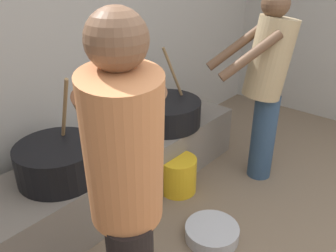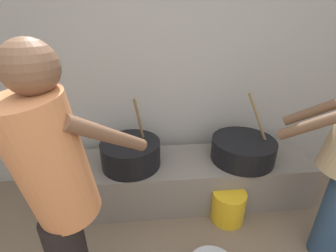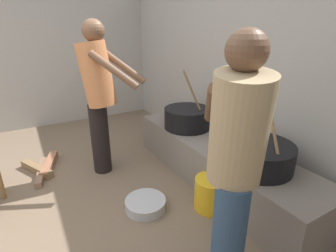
# 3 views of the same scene
# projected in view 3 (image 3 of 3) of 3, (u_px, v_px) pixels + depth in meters

# --- Properties ---
(ground_plane) EXTENTS (11.05, 11.05, 0.00)m
(ground_plane) POSITION_uv_depth(u_px,v_px,m) (24.00, 239.00, 2.01)
(ground_plane) COLOR #75604C
(block_enclosure_left) EXTENTS (0.20, 4.93, 2.27)m
(block_enclosure_left) POSITION_uv_depth(u_px,v_px,m) (1.00, 57.00, 3.85)
(block_enclosure_left) COLOR #ADA8A0
(block_enclosure_left) RESTS_ON ground_plane
(block_enclosure_rear) EXTENTS (5.72, 0.20, 2.27)m
(block_enclosure_rear) POSITION_uv_depth(u_px,v_px,m) (255.00, 70.00, 2.71)
(block_enclosure_rear) COLOR #ADA8A0
(block_enclosure_rear) RESTS_ON ground_plane
(hearth_ledge) EXTENTS (2.36, 0.60, 0.44)m
(hearth_ledge) POSITION_uv_depth(u_px,v_px,m) (216.00, 162.00, 2.73)
(hearth_ledge) COLOR slate
(hearth_ledge) RESTS_ON ground_plane
(cooking_pot_main) EXTENTS (0.60, 0.60, 0.67)m
(cooking_pot_main) POSITION_uv_depth(u_px,v_px,m) (257.00, 155.00, 2.16)
(cooking_pot_main) COLOR black
(cooking_pot_main) RESTS_ON hearth_ledge
(cooking_pot_secondary) EXTENTS (0.54, 0.54, 0.69)m
(cooking_pot_secondary) POSITION_uv_depth(u_px,v_px,m) (187.00, 118.00, 3.02)
(cooking_pot_secondary) COLOR black
(cooking_pot_secondary) RESTS_ON hearth_ledge
(cook_in_orange_shirt) EXTENTS (0.68, 0.72, 1.63)m
(cook_in_orange_shirt) POSITION_uv_depth(u_px,v_px,m) (99.00, 91.00, 2.67)
(cook_in_orange_shirt) COLOR black
(cook_in_orange_shirt) RESTS_ON ground_plane
(cook_in_tan_shirt) EXTENTS (0.71, 0.65, 1.55)m
(cook_in_tan_shirt) POSITION_uv_depth(u_px,v_px,m) (236.00, 159.00, 1.39)
(cook_in_tan_shirt) COLOR navy
(cook_in_tan_shirt) RESTS_ON ground_plane
(bucket_yellow_plastic) EXTENTS (0.30, 0.30, 0.30)m
(bucket_yellow_plastic) POSITION_uv_depth(u_px,v_px,m) (211.00, 193.00, 2.33)
(bucket_yellow_plastic) COLOR gold
(bucket_yellow_plastic) RESTS_ON ground_plane
(metal_mixing_bowl) EXTENTS (0.37, 0.37, 0.09)m
(metal_mixing_bowl) POSITION_uv_depth(u_px,v_px,m) (146.00, 204.00, 2.35)
(metal_mixing_bowl) COLOR #B7B7BC
(metal_mixing_bowl) RESTS_ON ground_plane
(firewood_pile) EXTENTS (0.70, 0.42, 0.09)m
(firewood_pile) POSITION_uv_depth(u_px,v_px,m) (43.00, 168.00, 2.97)
(firewood_pile) COLOR #85654D
(firewood_pile) RESTS_ON ground_plane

